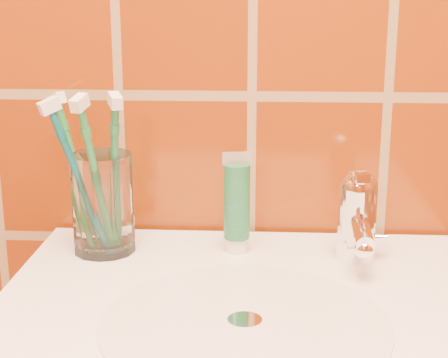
{
  "coord_description": "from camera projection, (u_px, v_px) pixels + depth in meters",
  "views": [
    {
      "loc": [
        0.02,
        0.27,
        1.18
      ],
      "look_at": [
        -0.03,
        1.08,
        0.96
      ],
      "focal_mm": 55.0,
      "sensor_mm": 36.0,
      "label": 1
    }
  ],
  "objects": [
    {
      "name": "toothbrush_0",
      "position": [
        97.0,
        180.0,
        0.84
      ],
      "size": [
        0.08,
        0.15,
        0.23
      ],
      "primitive_type": null,
      "rotation": [
        0.29,
        0.0,
        -0.29
      ],
      "color": "#20793F",
      "rests_on": "glass_tumbler"
    },
    {
      "name": "toothbrush_1",
      "position": [
        81.0,
        181.0,
        0.85
      ],
      "size": [
        0.15,
        0.14,
        0.22
      ],
      "primitive_type": null,
      "rotation": [
        0.33,
        0.0,
        -0.91
      ],
      "color": "#0B5961",
      "rests_on": "glass_tumbler"
    },
    {
      "name": "toothbrush_3",
      "position": [
        114.0,
        177.0,
        0.86
      ],
      "size": [
        0.09,
        0.12,
        0.23
      ],
      "primitive_type": null,
      "rotation": [
        0.23,
        0.0,
        0.44
      ],
      "color": "#1C693D",
      "rests_on": "glass_tumbler"
    },
    {
      "name": "glass_tumbler",
      "position": [
        103.0,
        203.0,
        0.89
      ],
      "size": [
        0.09,
        0.09,
        0.13
      ],
      "primitive_type": "cylinder",
      "rotation": [
        0.0,
        0.0,
        -0.17
      ],
      "color": "white",
      "rests_on": "pedestal_sink"
    },
    {
      "name": "toothbrush_2",
      "position": [
        78.0,
        174.0,
        0.89
      ],
      "size": [
        0.16,
        0.15,
        0.22
      ],
      "primitive_type": null,
      "rotation": [
        0.37,
        0.0,
        -2.26
      ],
      "color": "#1B6730",
      "rests_on": "glass_tumbler"
    },
    {
      "name": "toothpaste_tube",
      "position": [
        237.0,
        206.0,
        0.88
      ],
      "size": [
        0.04,
        0.03,
        0.13
      ],
      "rotation": [
        0.0,
        0.0,
        0.2
      ],
      "color": "white",
      "rests_on": "pedestal_sink"
    },
    {
      "name": "faucet",
      "position": [
        358.0,
        213.0,
        0.85
      ],
      "size": [
        0.05,
        0.11,
        0.12
      ],
      "color": "white",
      "rests_on": "pedestal_sink"
    }
  ]
}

